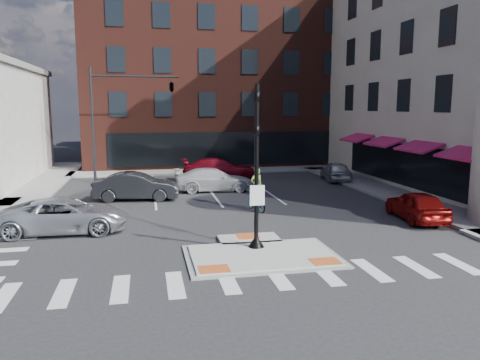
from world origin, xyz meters
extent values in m
plane|color=#28282B|center=(0.00, 0.00, 0.00)|extent=(120.00, 120.00, 0.00)
cube|color=gray|center=(0.00, -0.50, 0.03)|extent=(5.40, 3.60, 0.06)
cube|color=#A8A8A3|center=(0.00, -0.50, 0.06)|extent=(5.00, 3.20, 0.12)
cube|color=#A8A8A3|center=(0.00, 1.60, 0.06)|extent=(2.40, 1.40, 0.12)
cube|color=#C75623|center=(-1.90, -1.70, 0.12)|extent=(1.00, 0.80, 0.01)
cube|color=#C75623|center=(1.90, -1.70, 0.12)|extent=(1.00, 0.80, 0.01)
cube|color=#C75623|center=(0.00, 1.90, 0.12)|extent=(0.90, 0.90, 0.01)
cube|color=gray|center=(-11.00, 20.00, 0.07)|extent=(3.00, 20.00, 0.15)
cube|color=gray|center=(10.80, 10.00, 0.07)|extent=(3.00, 24.00, 0.15)
cube|color=gray|center=(3.00, 22.00, 0.07)|extent=(26.00, 3.00, 0.15)
cube|color=#4A1E17|center=(3.00, 32.00, 7.50)|extent=(24.00, 18.00, 15.00)
cube|color=#B8AC9C|center=(3.00, 32.00, 15.20)|extent=(24.40, 18.40, 0.60)
cube|color=black|center=(3.00, 23.00, 1.80)|extent=(20.00, 0.12, 2.80)
cube|color=black|center=(12.00, 10.00, 1.70)|extent=(0.12, 16.00, 2.60)
cube|color=#DA1D66|center=(11.30, 4.00, 3.05)|extent=(1.46, 3.00, 0.58)
cube|color=#DA1D66|center=(11.30, 10.00, 3.05)|extent=(1.46, 3.00, 0.58)
cube|color=#DA1D66|center=(11.30, 16.00, 3.05)|extent=(1.46, 3.00, 0.58)
cube|color=slate|center=(-4.00, 52.00, 5.00)|extent=(10.00, 12.00, 10.00)
cube|color=brown|center=(9.00, 54.00, 6.00)|extent=(12.00, 12.00, 12.00)
cone|color=black|center=(0.00, 0.40, 0.34)|extent=(0.60, 0.60, 0.45)
cylinder|color=black|center=(0.00, 0.40, 3.20)|extent=(0.16, 0.16, 5.80)
cube|color=white|center=(0.00, 0.28, 2.10)|extent=(0.55, 0.04, 0.75)
imported|color=black|center=(0.00, 0.40, 5.30)|extent=(0.18, 0.22, 1.10)
imported|color=black|center=(0.00, 0.40, 4.10)|extent=(0.18, 0.22, 1.10)
cylinder|color=black|center=(-7.50, 18.00, 4.00)|extent=(0.20, 0.20, 8.00)
cylinder|color=black|center=(-4.50, 18.00, 7.40)|extent=(6.00, 0.14, 0.14)
imported|color=black|center=(-2.00, 18.00, 6.80)|extent=(0.48, 2.24, 0.90)
imported|color=silver|center=(-7.40, 4.44, 0.74)|extent=(5.33, 2.52, 1.47)
imported|color=maroon|center=(8.50, 3.44, 0.70)|extent=(2.11, 4.29, 1.41)
imported|color=silver|center=(0.22, 13.00, 0.72)|extent=(5.05, 2.22, 1.44)
imported|color=#222327|center=(-4.52, 11.00, 0.79)|extent=(4.98, 2.25, 1.58)
imported|color=silver|center=(9.50, 15.41, 0.70)|extent=(2.33, 4.32, 1.40)
imported|color=maroon|center=(1.34, 17.61, 0.79)|extent=(5.44, 2.25, 1.57)
imported|color=#3F3F44|center=(1.55, 6.88, 0.46)|extent=(1.05, 1.87, 0.93)
imported|color=#ADDA4D|center=(1.55, 6.88, 1.34)|extent=(0.74, 0.58, 1.78)
camera|label=1|loc=(-3.95, -16.03, 5.30)|focal=35.00mm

